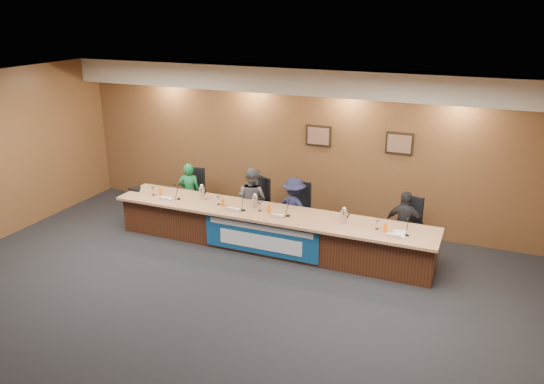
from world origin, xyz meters
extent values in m
plane|color=black|center=(0.00, 0.00, 0.00)|extent=(10.00, 10.00, 0.00)
cube|color=silver|center=(0.00, 0.00, 3.20)|extent=(10.00, 8.00, 0.04)
cube|color=brown|center=(0.00, 4.00, 1.60)|extent=(10.00, 0.04, 3.20)
cube|color=beige|center=(0.00, 3.75, 2.95)|extent=(10.00, 0.50, 0.50)
cube|color=#3F1E10|center=(0.00, 2.40, 0.35)|extent=(6.00, 0.80, 0.70)
cube|color=#AE7851|center=(0.00, 2.35, 0.72)|extent=(6.10, 0.95, 0.05)
cube|color=navy|center=(0.00, 1.99, 0.38)|extent=(2.20, 0.02, 0.65)
cube|color=silver|center=(0.00, 1.97, 0.58)|extent=(2.00, 0.01, 0.10)
cube|color=silver|center=(0.00, 1.97, 0.30)|extent=(1.60, 0.01, 0.28)
cube|color=black|center=(0.40, 3.97, 1.85)|extent=(0.52, 0.04, 0.42)
cube|color=black|center=(2.00, 3.97, 1.85)|extent=(0.52, 0.04, 0.42)
imported|color=#12602F|center=(-2.07, 2.99, 0.63)|extent=(0.54, 0.44, 1.26)
imported|color=#525356|center=(-0.63, 2.99, 0.66)|extent=(0.74, 0.63, 1.33)
imported|color=#181A37|center=(0.26, 2.99, 0.62)|extent=(0.88, 0.64, 1.23)
imported|color=black|center=(2.37, 2.99, 0.62)|extent=(0.75, 0.34, 1.25)
cube|color=black|center=(-2.07, 3.09, 0.48)|extent=(0.55, 0.55, 0.08)
cube|color=black|center=(-0.63, 3.09, 0.48)|extent=(0.64, 0.64, 0.08)
cube|color=black|center=(0.26, 3.09, 0.48)|extent=(0.53, 0.53, 0.08)
cube|color=black|center=(2.37, 3.09, 0.48)|extent=(0.58, 0.58, 0.08)
cube|color=white|center=(-2.08, 2.10, 0.80)|extent=(0.24, 0.08, 0.10)
cylinder|color=black|center=(-1.86, 2.27, 0.76)|extent=(0.07, 0.07, 0.02)
cylinder|color=orange|center=(-2.31, 2.31, 0.82)|extent=(0.06, 0.06, 0.15)
cylinder|color=silver|center=(-2.46, 2.27, 0.84)|extent=(0.08, 0.08, 0.18)
cube|color=white|center=(-0.62, 2.09, 0.80)|extent=(0.24, 0.08, 0.10)
cylinder|color=black|center=(-0.44, 2.21, 0.76)|extent=(0.07, 0.07, 0.02)
cylinder|color=orange|center=(-0.90, 2.27, 0.82)|extent=(0.06, 0.06, 0.15)
cylinder|color=silver|center=(-1.01, 2.32, 0.84)|extent=(0.08, 0.08, 0.18)
cube|color=white|center=(0.24, 2.12, 0.80)|extent=(0.24, 0.08, 0.10)
cylinder|color=black|center=(0.41, 2.28, 0.76)|extent=(0.07, 0.07, 0.02)
cylinder|color=orange|center=(0.04, 2.29, 0.82)|extent=(0.06, 0.06, 0.15)
cylinder|color=silver|center=(-0.16, 2.32, 0.84)|extent=(0.08, 0.08, 0.18)
cube|color=white|center=(2.33, 2.06, 0.80)|extent=(0.24, 0.08, 0.10)
cylinder|color=black|center=(2.51, 2.24, 0.76)|extent=(0.07, 0.07, 0.02)
cylinder|color=orange|center=(2.15, 2.26, 0.82)|extent=(0.06, 0.06, 0.15)
cylinder|color=silver|center=(2.00, 2.32, 0.84)|extent=(0.08, 0.08, 0.18)
cylinder|color=silver|center=(-1.44, 2.44, 0.88)|extent=(0.12, 0.12, 0.25)
cylinder|color=silver|center=(-0.30, 2.44, 0.87)|extent=(0.11, 0.11, 0.23)
cylinder|color=silver|center=(1.42, 2.35, 0.87)|extent=(0.12, 0.12, 0.25)
cylinder|color=black|center=(-2.96, 2.39, 0.78)|extent=(0.32, 0.32, 0.05)
cube|color=white|center=(2.40, 2.29, 0.75)|extent=(0.26, 0.33, 0.01)
camera|label=1|loc=(3.56, -5.92, 4.32)|focal=35.00mm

